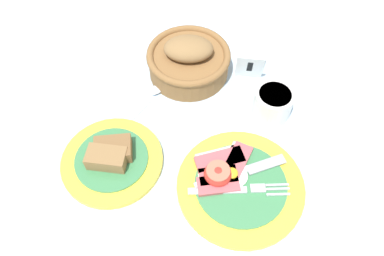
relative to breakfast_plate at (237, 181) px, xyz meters
name	(u,v)px	position (x,y,z in m)	size (l,w,h in m)	color
ground_plane	(183,170)	(-0.11, -0.01, -0.01)	(3.00, 3.00, 0.00)	#A3BCD1
breakfast_plate	(237,181)	(0.00, 0.00, 0.00)	(0.24, 0.24, 0.04)	yellow
bread_plate	(112,159)	(-0.24, -0.03, 0.00)	(0.20, 0.20, 0.05)	yellow
sugar_cup	(273,103)	(0.03, 0.19, 0.02)	(0.08, 0.08, 0.06)	white
bread_basket	(189,60)	(-0.18, 0.24, 0.03)	(0.19, 0.19, 0.09)	brown
number_card	(250,63)	(-0.05, 0.28, 0.03)	(0.07, 0.06, 0.07)	white
teaspoon_by_saucer	(155,93)	(-0.23, 0.15, -0.01)	(0.07, 0.19, 0.01)	silver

